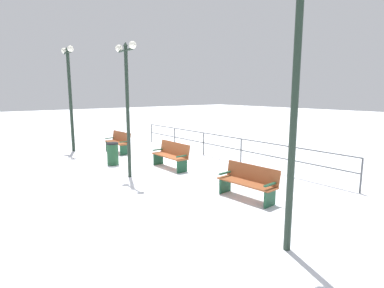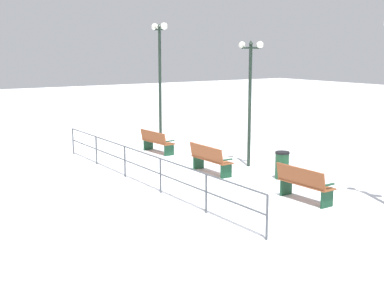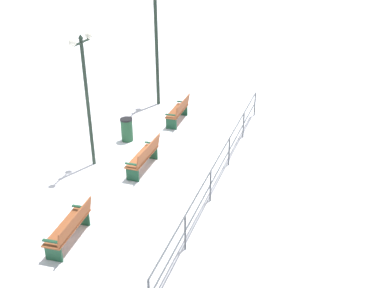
# 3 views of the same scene
# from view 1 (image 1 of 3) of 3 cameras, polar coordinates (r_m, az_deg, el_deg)

# --- Properties ---
(ground_plane) EXTENTS (80.00, 80.00, 0.00)m
(ground_plane) POSITION_cam_1_polar(r_m,az_deg,el_deg) (11.02, -4.68, -4.57)
(ground_plane) COLOR white
(ground_plane) RESTS_ON ground
(bench_nearest) EXTENTS (0.56, 1.62, 0.92)m
(bench_nearest) POSITION_cam_1_polar(r_m,az_deg,el_deg) (14.24, -13.36, 0.41)
(bench_nearest) COLOR brown
(bench_nearest) RESTS_ON ground
(bench_second) EXTENTS (0.51, 1.69, 0.92)m
(bench_second) POSITION_cam_1_polar(r_m,az_deg,el_deg) (11.03, -3.82, -1.97)
(bench_second) COLOR brown
(bench_second) RESTS_ON ground
(bench_third) EXTENTS (0.62, 1.65, 0.85)m
(bench_third) POSITION_cam_1_polar(r_m,az_deg,el_deg) (8.04, 10.27, -6.78)
(bench_third) COLOR brown
(bench_third) RESTS_ON ground
(lamppost_near) EXTENTS (0.26, 1.15, 4.62)m
(lamppost_near) POSITION_cam_1_polar(r_m,az_deg,el_deg) (15.03, -21.58, 10.18)
(lamppost_near) COLOR #1E2D23
(lamppost_near) RESTS_ON ground
(lamppost_middle) EXTENTS (0.22, 1.12, 4.16)m
(lamppost_middle) POSITION_cam_1_polar(r_m,az_deg,el_deg) (9.81, -11.86, 9.83)
(lamppost_middle) COLOR #1E2D23
(lamppost_middle) RESTS_ON ground
(lamppost_far) EXTENTS (0.29, 1.04, 4.94)m
(lamppost_far) POSITION_cam_1_polar(r_m,az_deg,el_deg) (5.30, 18.89, 17.34)
(lamppost_far) COLOR #1E2D23
(lamppost_far) RESTS_ON ground
(waterfront_railing) EXTENTS (0.05, 10.90, 0.98)m
(waterfront_railing) POSITION_cam_1_polar(r_m,az_deg,el_deg) (12.50, 5.37, 0.21)
(waterfront_railing) COLOR #4C5156
(waterfront_railing) RESTS_ON ground
(trash_bin) EXTENTS (0.43, 0.43, 0.84)m
(trash_bin) POSITION_cam_1_polar(r_m,az_deg,el_deg) (11.87, -14.37, -1.73)
(trash_bin) COLOR #1E4C2D
(trash_bin) RESTS_ON ground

